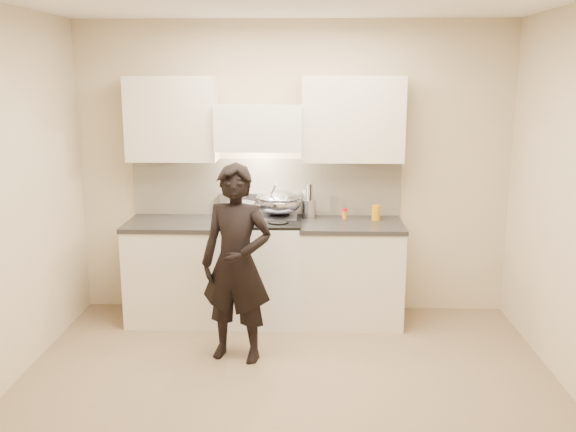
{
  "coord_description": "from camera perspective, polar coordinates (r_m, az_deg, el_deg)",
  "views": [
    {
      "loc": [
        0.15,
        -4.16,
        2.2
      ],
      "look_at": [
        -0.03,
        1.05,
        1.06
      ],
      "focal_mm": 40.0,
      "sensor_mm": 36.0,
      "label": 1
    }
  ],
  "objects": [
    {
      "name": "spice_jar",
      "position": [
        5.88,
        5.05,
        0.22
      ],
      "size": [
        0.04,
        0.04,
        0.1
      ],
      "color": "orange",
      "rests_on": "counter_right"
    },
    {
      "name": "counter_left",
      "position": [
        5.98,
        -10.06,
        -4.75
      ],
      "size": [
        0.82,
        0.67,
        0.92
      ],
      "color": "silver",
      "rests_on": "ground"
    },
    {
      "name": "oil_glass",
      "position": [
        5.85,
        7.83,
        0.3
      ],
      "size": [
        0.08,
        0.08,
        0.14
      ],
      "color": "#C9840F",
      "rests_on": "counter_right"
    },
    {
      "name": "room_shell",
      "position": [
        4.58,
        -0.69,
        4.8
      ],
      "size": [
        4.04,
        3.54,
        2.7
      ],
      "color": "beige",
      "rests_on": "ground"
    },
    {
      "name": "person",
      "position": [
        4.99,
        -4.59,
        -4.25
      ],
      "size": [
        0.64,
        0.5,
        1.56
      ],
      "primitive_type": "imported",
      "rotation": [
        0.0,
        0.0,
        -0.24
      ],
      "color": "black",
      "rests_on": "ground"
    },
    {
      "name": "ground_plane",
      "position": [
        4.71,
        -0.12,
        -15.48
      ],
      "size": [
        4.0,
        4.0,
        0.0
      ],
      "primitive_type": "plane",
      "color": "#826B50"
    },
    {
      "name": "wok",
      "position": [
        5.85,
        -0.79,
        1.24
      ],
      "size": [
        0.42,
        0.52,
        0.34
      ],
      "color": "#B6B7CF",
      "rests_on": "stove"
    },
    {
      "name": "utensil_crock",
      "position": [
        5.88,
        1.89,
        0.76
      ],
      "size": [
        0.12,
        0.12,
        0.32
      ],
      "color": "#ADAFBD",
      "rests_on": "counter_right"
    },
    {
      "name": "counter_right",
      "position": [
        5.87,
        5.57,
        -4.95
      ],
      "size": [
        0.92,
        0.67,
        0.92
      ],
      "color": "silver",
      "rests_on": "ground"
    },
    {
      "name": "stock_pot",
      "position": [
        5.6,
        -4.18,
        0.38
      ],
      "size": [
        0.35,
        0.29,
        0.17
      ],
      "color": "#B6B7CF",
      "rests_on": "stove"
    },
    {
      "name": "stove",
      "position": [
        5.87,
        -2.57,
        -4.76
      ],
      "size": [
        0.76,
        0.65,
        0.96
      ],
      "color": "silver",
      "rests_on": "ground"
    }
  ]
}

